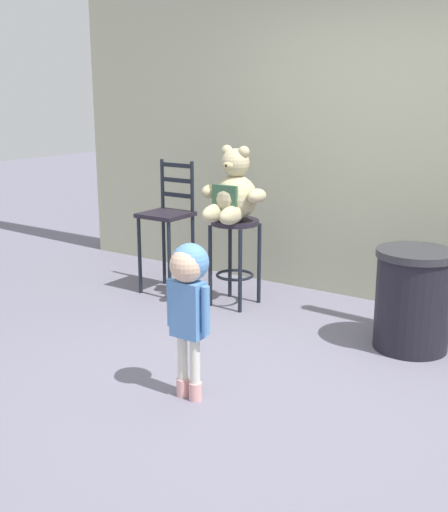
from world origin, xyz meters
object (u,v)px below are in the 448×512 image
Objects in this scene: bar_chair_empty at (168,220)px; bar_stool_with_teddy at (235,244)px; teddy_bear at (233,193)px; child_walking at (189,288)px; trash_bin at (413,299)px.

bar_stool_with_teddy is at bearing 1.00° from bar_chair_empty.
child_walking is (0.71, -1.52, -0.27)m from teddy_bear.
bar_chair_empty is at bearing 169.92° from child_walking.
trash_bin is 2.23m from bar_chair_empty.
child_walking is at bearing -65.00° from teddy_bear.
trash_bin is (0.81, 1.44, -0.31)m from child_walking.
child_walking is 1.68m from trash_bin.
bar_chair_empty is (-0.69, -0.01, 0.12)m from bar_stool_with_teddy.
trash_bin is at bearing -2.52° from bar_chair_empty.
bar_stool_with_teddy reaches higher than trash_bin.
teddy_bear reaches higher than trash_bin.
bar_stool_with_teddy is at bearing 175.89° from trash_bin.
teddy_bear is 1.70m from child_walking.
child_walking is at bearing -119.18° from trash_bin.
child_walking is 2.08m from bar_chair_empty.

